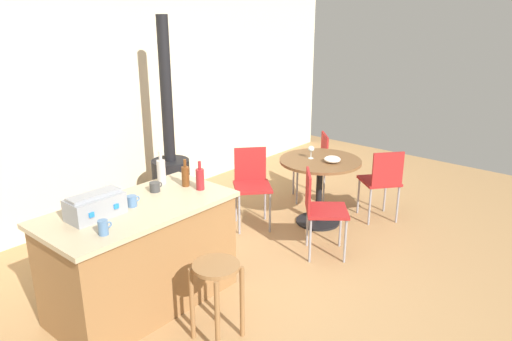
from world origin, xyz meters
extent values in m
plane|color=#A37A4C|center=(0.00, 0.00, 0.00)|extent=(8.80, 8.80, 0.00)
cube|color=beige|center=(0.00, 2.49, 1.35)|extent=(8.00, 0.10, 2.70)
cube|color=olive|center=(-1.14, 0.58, 0.42)|extent=(1.49, 0.74, 0.85)
cube|color=tan|center=(-1.14, 0.58, 0.87)|extent=(1.55, 0.80, 0.04)
cylinder|color=olive|center=(-0.93, -0.08, 0.30)|extent=(0.04, 0.04, 0.59)
cylinder|color=olive|center=(-1.19, -0.08, 0.30)|extent=(0.04, 0.04, 0.59)
cylinder|color=olive|center=(-1.19, -0.34, 0.30)|extent=(0.04, 0.04, 0.59)
cylinder|color=olive|center=(-0.93, -0.34, 0.30)|extent=(0.04, 0.04, 0.59)
cylinder|color=olive|center=(-1.06, -0.21, 0.61)|extent=(0.35, 0.35, 0.03)
cylinder|color=black|center=(1.17, 0.38, 0.01)|extent=(0.50, 0.50, 0.02)
cylinder|color=black|center=(1.17, 0.38, 0.37)|extent=(0.07, 0.07, 0.73)
cylinder|color=brown|center=(1.17, 0.38, 0.75)|extent=(0.91, 0.91, 0.03)
cube|color=maroon|center=(0.58, -0.10, 0.48)|extent=(0.56, 0.56, 0.03)
cube|color=maroon|center=(0.46, 0.04, 0.68)|extent=(0.29, 0.25, 0.40)
cylinder|color=gray|center=(0.61, 0.14, 0.23)|extent=(0.02, 0.02, 0.46)
cylinder|color=gray|center=(0.34, -0.08, 0.23)|extent=(0.02, 0.02, 0.46)
cylinder|color=gray|center=(0.56, -0.34, 0.23)|extent=(0.02, 0.02, 0.46)
cylinder|color=gray|center=(0.82, -0.13, 0.23)|extent=(0.02, 0.02, 0.46)
cube|color=maroon|center=(1.73, -0.08, 0.46)|extent=(0.56, 0.56, 0.03)
cube|color=maroon|center=(1.61, -0.22, 0.66)|extent=(0.30, 0.24, 0.40)
cylinder|color=gray|center=(1.49, -0.10, 0.22)|extent=(0.02, 0.02, 0.45)
cylinder|color=gray|center=(1.76, -0.31, 0.22)|extent=(0.02, 0.02, 0.45)
cylinder|color=gray|center=(1.97, -0.05, 0.22)|extent=(0.02, 0.02, 0.45)
cylinder|color=gray|center=(1.71, 0.16, 0.22)|extent=(0.02, 0.02, 0.45)
cube|color=maroon|center=(1.70, 0.88, 0.46)|extent=(0.57, 0.57, 0.03)
cube|color=maroon|center=(1.83, 0.75, 0.66)|extent=(0.28, 0.27, 0.40)
cylinder|color=gray|center=(1.69, 0.64, 0.22)|extent=(0.02, 0.02, 0.45)
cylinder|color=gray|center=(1.94, 0.88, 0.22)|extent=(0.02, 0.02, 0.45)
cylinder|color=gray|center=(1.70, 1.13, 0.22)|extent=(0.02, 0.02, 0.45)
cylinder|color=gray|center=(1.46, 0.89, 0.22)|extent=(0.02, 0.02, 0.45)
cube|color=maroon|center=(0.59, 0.88, 0.48)|extent=(0.56, 0.56, 0.03)
cube|color=maroon|center=(0.72, 1.02, 0.68)|extent=(0.29, 0.25, 0.40)
cylinder|color=gray|center=(0.83, 0.90, 0.23)|extent=(0.02, 0.02, 0.47)
cylinder|color=gray|center=(0.58, 1.12, 0.23)|extent=(0.02, 0.02, 0.47)
cylinder|color=gray|center=(0.35, 0.86, 0.23)|extent=(0.02, 0.02, 0.47)
cylinder|color=gray|center=(0.61, 0.64, 0.23)|extent=(0.02, 0.02, 0.47)
cylinder|color=black|center=(0.24, 1.85, 0.03)|extent=(0.37, 0.37, 0.06)
cylinder|color=black|center=(0.24, 1.85, 0.37)|extent=(0.44, 0.44, 0.62)
cube|color=#2D2826|center=(0.24, 1.63, 0.37)|extent=(0.20, 0.02, 0.20)
cylinder|color=black|center=(0.24, 1.85, 1.49)|extent=(0.13, 0.13, 1.63)
cube|color=gray|center=(-1.47, 0.65, 0.97)|extent=(0.42, 0.22, 0.17)
cube|color=gray|center=(-1.47, 0.65, 1.07)|extent=(0.40, 0.13, 0.02)
cube|color=blue|center=(-1.57, 0.53, 0.97)|extent=(0.04, 0.01, 0.04)
cube|color=blue|center=(-1.36, 0.53, 0.97)|extent=(0.04, 0.01, 0.04)
cylinder|color=maroon|center=(-0.56, 0.48, 0.98)|extent=(0.07, 0.07, 0.18)
cylinder|color=maroon|center=(-0.56, 0.48, 1.11)|extent=(0.03, 0.03, 0.07)
cylinder|color=#603314|center=(-0.58, 0.64, 0.98)|extent=(0.07, 0.07, 0.18)
cylinder|color=#603314|center=(-0.58, 0.64, 1.10)|extent=(0.03, 0.03, 0.07)
cylinder|color=#B7B2AD|center=(-0.68, 0.85, 1.00)|extent=(0.08, 0.08, 0.21)
cylinder|color=#B7B2AD|center=(-0.68, 0.85, 1.15)|extent=(0.03, 0.03, 0.08)
cylinder|color=#383838|center=(-0.84, 0.73, 0.93)|extent=(0.09, 0.09, 0.08)
torus|color=#383838|center=(-0.79, 0.73, 0.93)|extent=(0.05, 0.01, 0.05)
cylinder|color=#4C7099|center=(-1.60, 0.34, 0.94)|extent=(0.07, 0.07, 0.11)
torus|color=#4C7099|center=(-1.55, 0.34, 0.95)|extent=(0.05, 0.01, 0.05)
cylinder|color=#4C7099|center=(-1.17, 0.61, 0.93)|extent=(0.08, 0.08, 0.09)
torus|color=#4C7099|center=(-1.11, 0.61, 0.94)|extent=(0.05, 0.01, 0.05)
cylinder|color=silver|center=(1.14, 0.49, 0.77)|extent=(0.06, 0.06, 0.00)
cylinder|color=silver|center=(1.14, 0.49, 0.81)|extent=(0.01, 0.01, 0.08)
ellipsoid|color=silver|center=(1.14, 0.49, 0.88)|extent=(0.07, 0.07, 0.06)
ellipsoid|color=white|center=(1.17, 0.22, 0.80)|extent=(0.18, 0.18, 0.07)
camera|label=1|loc=(-3.27, -2.49, 2.42)|focal=34.66mm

